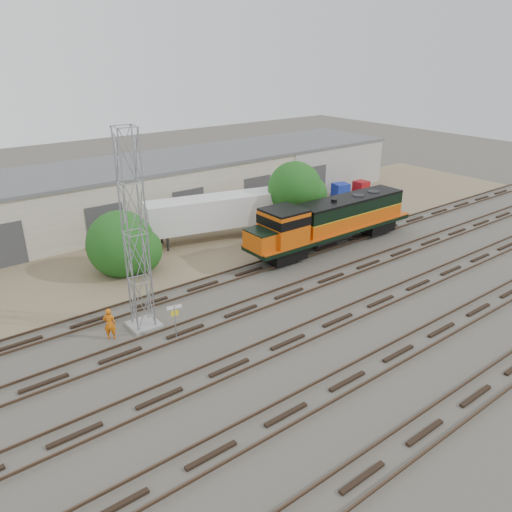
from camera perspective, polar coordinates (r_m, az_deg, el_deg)
ground at (r=32.78m, az=5.52°, el=-5.33°), size 140.00×140.00×0.00m
dirt_strip at (r=43.90m, az=-7.85°, el=2.04°), size 80.00×16.00×0.02m
tracks at (r=30.91m, az=9.32°, el=-7.24°), size 80.00×20.40×0.28m
warehouse at (r=49.91m, az=-12.61°, el=7.43°), size 58.40×10.40×5.30m
locomotive at (r=41.19m, az=8.48°, el=3.97°), size 16.53×2.90×3.97m
signal_tower at (r=28.38m, az=-13.63°, el=2.13°), size 1.72×1.72×11.68m
sign_post at (r=28.62m, az=-9.26°, el=-6.65°), size 0.84×0.23×2.09m
worker at (r=29.58m, az=-16.38°, el=-7.44°), size 0.84×0.77×1.92m
semi_trailer at (r=42.79m, az=-3.98°, el=5.03°), size 12.62×5.20×3.81m
dumpster_blue at (r=56.52m, az=9.64°, el=7.43°), size 1.89×1.81×1.50m
dumpster_red at (r=58.42m, az=11.92°, el=7.71°), size 1.54×1.45×1.40m
tree_mid at (r=37.48m, az=-14.70°, el=1.15°), size 5.19×4.94×4.94m
tree_east at (r=43.92m, az=4.85°, el=7.52°), size 4.97×4.74×6.40m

